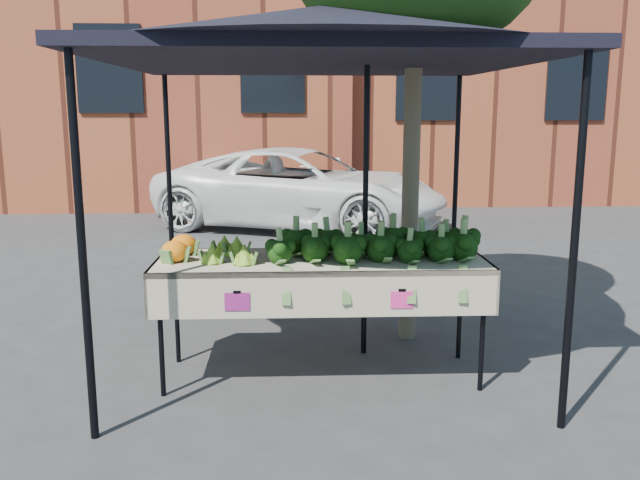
{
  "coord_description": "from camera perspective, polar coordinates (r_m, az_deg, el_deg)",
  "views": [
    {
      "loc": [
        -0.21,
        -4.87,
        1.97
      ],
      "look_at": [
        0.02,
        0.07,
        1.0
      ],
      "focal_mm": 37.58,
      "sensor_mm": 36.0,
      "label": 1
    }
  ],
  "objects": [
    {
      "name": "ground",
      "position": [
        5.26,
        -0.15,
        -10.91
      ],
      "size": [
        90.0,
        90.0,
        0.0
      ],
      "primitive_type": "plane",
      "color": "#2E2E31"
    },
    {
      "name": "cauliflower_pair",
      "position": [
        4.98,
        -11.91,
        -0.54
      ],
      "size": [
        0.23,
        0.43,
        0.18
      ],
      "primitive_type": "ellipsoid",
      "color": "orange",
      "rests_on": "table"
    },
    {
      "name": "broccoli_heap",
      "position": [
        4.91,
        4.65,
        -0.04
      ],
      "size": [
        1.6,
        0.57,
        0.25
      ],
      "primitive_type": "ellipsoid",
      "color": "black",
      "rests_on": "table"
    },
    {
      "name": "vehicle",
      "position": [
        11.12,
        -1.66,
        13.32
      ],
      "size": [
        2.06,
        2.55,
        4.81
      ],
      "primitive_type": "imported",
      "rotation": [
        0.0,
        0.0,
        1.19
      ],
      "color": "white",
      "rests_on": "ground"
    },
    {
      "name": "canopy",
      "position": [
        5.33,
        0.05,
        4.61
      ],
      "size": [
        3.16,
        3.16,
        2.74
      ],
      "primitive_type": null,
      "color": "black",
      "rests_on": "ground"
    },
    {
      "name": "table",
      "position": [
        4.99,
        0.11,
        -6.65
      ],
      "size": [
        2.4,
        0.81,
        0.9
      ],
      "color": "#BCAE96",
      "rests_on": "ground"
    },
    {
      "name": "building_left",
      "position": [
        17.72,
        -19.37,
        18.69
      ],
      "size": [
        12.0,
        8.0,
        9.0
      ],
      "primitive_type": "cube",
      "color": "brown",
      "rests_on": "ground"
    },
    {
      "name": "street_tree",
      "position": [
        5.68,
        7.92,
        12.11
      ],
      "size": [
        2.11,
        2.11,
        4.17
      ],
      "primitive_type": null,
      "color": "#1E4C14",
      "rests_on": "ground"
    },
    {
      "name": "building_right",
      "position": [
        18.95,
        20.7,
        17.31
      ],
      "size": [
        12.0,
        8.0,
        8.5
      ],
      "primitive_type": "cube",
      "color": "brown",
      "rests_on": "ground"
    },
    {
      "name": "romanesco_cluster",
      "position": [
        4.9,
        -7.7,
        -0.46
      ],
      "size": [
        0.43,
        0.57,
        0.2
      ],
      "primitive_type": "ellipsoid",
      "color": "#7BAA33",
      "rests_on": "table"
    }
  ]
}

